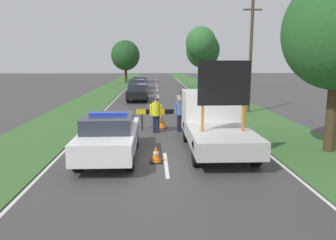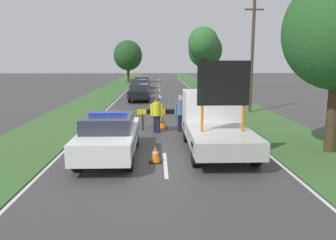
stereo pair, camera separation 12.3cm
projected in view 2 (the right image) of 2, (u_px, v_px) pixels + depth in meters
name	position (u px, v px, depth m)	size (l,w,h in m)	color
ground_plane	(165.00, 160.00, 11.33)	(160.00, 160.00, 0.00)	#3D3A3A
lane_markings	(160.00, 98.00, 30.06)	(7.71, 70.80, 0.01)	silver
grass_verge_left	(100.00, 97.00, 30.81)	(3.51, 120.00, 0.03)	#38602D
grass_verge_right	(219.00, 97.00, 31.17)	(3.51, 120.00, 0.03)	#38602D
police_car	(109.00, 135.00, 11.50)	(1.86, 4.78, 1.63)	white
work_truck	(214.00, 121.00, 12.72)	(2.19, 5.27, 3.39)	white
road_barrier	(165.00, 113.00, 16.14)	(2.77, 0.08, 1.02)	black
police_officer	(157.00, 112.00, 15.46)	(0.59, 0.38, 1.65)	#191E38
pedestrian_civilian	(181.00, 112.00, 15.69)	(0.59, 0.37, 1.64)	#191E38
traffic_cone_near_police	(195.00, 119.00, 17.61)	(0.42, 0.42, 0.58)	black
traffic_cone_centre_front	(162.00, 121.00, 16.61)	(0.51, 0.51, 0.70)	black
traffic_cone_near_truck	(155.00, 154.00, 11.01)	(0.41, 0.41, 0.58)	black
traffic_cone_behind_barrier	(78.00, 147.00, 12.07)	(0.37, 0.37, 0.51)	black
queued_car_sedan_silver	(194.00, 101.00, 21.31)	(1.83, 4.39, 1.51)	#B2B2B7
queued_car_sedan_black	(139.00, 92.00, 28.03)	(1.70, 4.59, 1.43)	black
queued_car_suv_grey	(139.00, 86.00, 34.24)	(1.79, 4.62, 1.47)	slate
queued_car_hatch_blue	(142.00, 82.00, 40.42)	(1.86, 4.45, 1.46)	navy
roadside_tree_near_left	(128.00, 55.00, 49.66)	(4.30, 4.30, 6.44)	#42301E
roadside_tree_near_right	(205.00, 50.00, 43.34)	(4.45, 4.45, 7.10)	#42301E
roadside_tree_mid_left	(203.00, 43.00, 41.42)	(3.84, 3.84, 7.64)	#42301E
utility_pole	(252.00, 55.00, 20.99)	(1.20, 0.20, 7.27)	#473828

